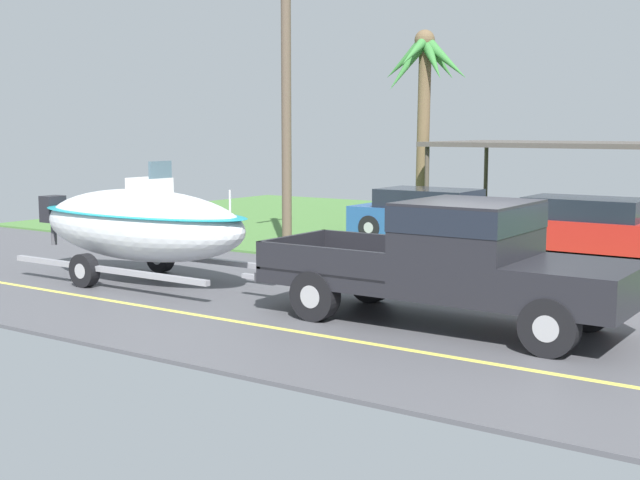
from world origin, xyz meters
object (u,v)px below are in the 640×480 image
Objects in this scene: parked_sedan_near at (434,215)px; pickup_truck_towing at (465,258)px; utility_pole at (286,80)px; boat_on_trailer at (141,224)px; carport_awning at (563,146)px; parked_sedan_far at (593,228)px; palm_tree_mid at (424,76)px.

pickup_truck_towing is at bearing -60.78° from parked_sedan_near.
utility_pole reaches higher than parked_sedan_near.
boat_on_trailer is 0.86× the size of carport_awning.
parked_sedan_near is at bearing 77.77° from boat_on_trailer.
parked_sedan_near is 5.62m from utility_pole.
parked_sedan_far is 9.16m from palm_tree_mid.
palm_tree_mid reaches higher than carport_awning.
parked_sedan_near is 0.62× the size of carport_awning.
parked_sedan_near is at bearing 173.52° from parked_sedan_far.
pickup_truck_towing is at bearing -60.09° from palm_tree_mid.
boat_on_trailer reaches higher than pickup_truck_towing.
pickup_truck_towing is at bearing -77.08° from carport_awning.
boat_on_trailer reaches higher than parked_sedan_near.
parked_sedan_far is (-0.57, 8.39, -0.39)m from pickup_truck_towing.
utility_pole reaches higher than parked_sedan_far.
carport_awning is 9.83m from utility_pole.
carport_awning is 1.20× the size of palm_tree_mid.
utility_pole is at bearing -87.02° from palm_tree_mid.
boat_on_trailer is 1.03× the size of palm_tree_mid.
utility_pole is at bearing -113.45° from carport_awning.
pickup_truck_towing is 8.42m from parked_sedan_far.
palm_tree_mid is at bearing 119.91° from pickup_truck_towing.
parked_sedan_far is 8.09m from utility_pole.
parked_sedan_far is at bearing 52.97° from boat_on_trailer.
boat_on_trailer is at bearing -104.97° from carport_awning.
utility_pole is (0.41, -7.95, -0.48)m from palm_tree_mid.
carport_awning is (1.79, 5.00, 1.80)m from parked_sedan_near.
parked_sedan_far is (6.33, 8.39, -0.47)m from boat_on_trailer.
pickup_truck_towing is 6.90m from boat_on_trailer.
utility_pole reaches higher than boat_on_trailer.
parked_sedan_near is at bearing -58.62° from palm_tree_mid.
palm_tree_mid reaches higher than boat_on_trailer.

